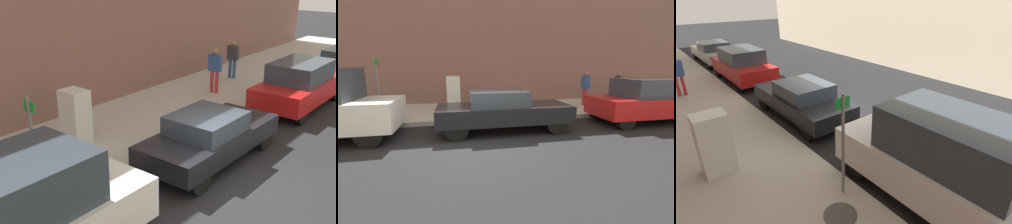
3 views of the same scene
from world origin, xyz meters
The scene contains 10 objects.
ground_plane centered at (0.00, 0.00, 0.00)m, with size 80.00×80.00×0.00m, color black.
sidewalk_slab centered at (-4.46, 0.00, 0.08)m, with size 4.42×44.00×0.17m, color #B2ADA0.
building_facade_near centered at (-7.76, 0.00, 5.10)m, with size 2.20×39.60×10.20m, color #7F564C.
discarded_refrigerator centered at (-4.57, -0.71, 0.96)m, with size 0.76×0.62×1.57m.
manhole_cover centered at (-3.15, -3.86, 0.18)m, with size 0.70×0.70×0.02m, color #47443F.
street_sign_post centered at (-2.65, -3.35, 1.51)m, with size 0.36×0.07×2.39m.
pedestrian_walking_far centered at (-4.19, 5.96, 1.22)m, with size 0.52×0.24×1.79m.
pedestrian_standing_near centered at (-4.83, 8.40, 1.16)m, with size 0.49×0.23×1.70m.
parked_sedan_dark centered at (-1.08, 0.95, 0.74)m, with size 1.81×4.46×1.41m.
parked_suv_red centered at (-1.08, 6.89, 0.88)m, with size 1.91×4.53×1.73m.
Camera 2 is at (6.32, -0.54, 2.21)m, focal length 24.00 mm.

